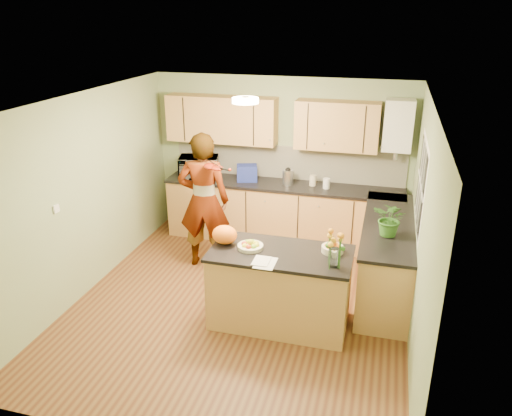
# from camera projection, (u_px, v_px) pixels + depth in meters

# --- Properties ---
(floor) EXTENTS (4.50, 4.50, 0.00)m
(floor) POSITION_uv_depth(u_px,v_px,m) (240.00, 304.00, 6.19)
(floor) COLOR #522B17
(floor) RESTS_ON ground
(ceiling) EXTENTS (4.00, 4.50, 0.02)m
(ceiling) POSITION_uv_depth(u_px,v_px,m) (237.00, 101.00, 5.27)
(ceiling) COLOR white
(ceiling) RESTS_ON wall_back
(wall_back) EXTENTS (4.00, 0.02, 2.50)m
(wall_back) POSITION_uv_depth(u_px,v_px,m) (281.00, 159.00, 7.75)
(wall_back) COLOR gray
(wall_back) RESTS_ON floor
(wall_front) EXTENTS (4.00, 0.02, 2.50)m
(wall_front) POSITION_uv_depth(u_px,v_px,m) (151.00, 320.00, 3.71)
(wall_front) COLOR gray
(wall_front) RESTS_ON floor
(wall_left) EXTENTS (0.02, 4.50, 2.50)m
(wall_left) POSITION_uv_depth(u_px,v_px,m) (86.00, 195.00, 6.22)
(wall_left) COLOR gray
(wall_left) RESTS_ON floor
(wall_right) EXTENTS (0.02, 4.50, 2.50)m
(wall_right) POSITION_uv_depth(u_px,v_px,m) (421.00, 229.00, 5.25)
(wall_right) COLOR gray
(wall_right) RESTS_ON floor
(back_counter) EXTENTS (3.64, 0.62, 0.94)m
(back_counter) POSITION_uv_depth(u_px,v_px,m) (282.00, 213.00, 7.74)
(back_counter) COLOR #B48B48
(back_counter) RESTS_ON floor
(right_counter) EXTENTS (0.62, 2.24, 0.94)m
(right_counter) POSITION_uv_depth(u_px,v_px,m) (386.00, 256.00, 6.37)
(right_counter) COLOR #B48B48
(right_counter) RESTS_ON floor
(splashback) EXTENTS (3.60, 0.02, 0.52)m
(splashback) POSITION_uv_depth(u_px,v_px,m) (287.00, 162.00, 7.73)
(splashback) COLOR white
(splashback) RESTS_ON back_counter
(upper_cabinets) EXTENTS (3.20, 0.34, 0.70)m
(upper_cabinets) POSITION_uv_depth(u_px,v_px,m) (268.00, 122.00, 7.42)
(upper_cabinets) COLOR #B48B48
(upper_cabinets) RESTS_ON wall_back
(boiler) EXTENTS (0.40, 0.30, 0.86)m
(boiler) POSITION_uv_depth(u_px,v_px,m) (398.00, 126.00, 6.96)
(boiler) COLOR white
(boiler) RESTS_ON wall_back
(window_right) EXTENTS (0.01, 1.30, 1.05)m
(window_right) POSITION_uv_depth(u_px,v_px,m) (421.00, 184.00, 5.68)
(window_right) COLOR white
(window_right) RESTS_ON wall_right
(light_switch) EXTENTS (0.02, 0.09, 0.09)m
(light_switch) POSITION_uv_depth(u_px,v_px,m) (56.00, 209.00, 5.66)
(light_switch) COLOR white
(light_switch) RESTS_ON wall_left
(ceiling_lamp) EXTENTS (0.30, 0.30, 0.07)m
(ceiling_lamp) POSITION_uv_depth(u_px,v_px,m) (245.00, 100.00, 5.55)
(ceiling_lamp) COLOR #FFEABF
(ceiling_lamp) RESTS_ON ceiling
(peninsula_island) EXTENTS (1.58, 0.81, 0.91)m
(peninsula_island) POSITION_uv_depth(u_px,v_px,m) (280.00, 287.00, 5.68)
(peninsula_island) COLOR #B48B48
(peninsula_island) RESTS_ON floor
(fruit_dish) EXTENTS (0.29, 0.29, 0.10)m
(fruit_dish) POSITION_uv_depth(u_px,v_px,m) (250.00, 245.00, 5.59)
(fruit_dish) COLOR beige
(fruit_dish) RESTS_ON peninsula_island
(orange_bowl) EXTENTS (0.24, 0.24, 0.14)m
(orange_bowl) POSITION_uv_depth(u_px,v_px,m) (333.00, 247.00, 5.50)
(orange_bowl) COLOR beige
(orange_bowl) RESTS_ON peninsula_island
(flower_vase) EXTENTS (0.25, 0.25, 0.46)m
(flower_vase) POSITION_uv_depth(u_px,v_px,m) (335.00, 240.00, 5.10)
(flower_vase) COLOR silver
(flower_vase) RESTS_ON peninsula_island
(orange_bag) EXTENTS (0.36, 0.33, 0.22)m
(orange_bag) POSITION_uv_depth(u_px,v_px,m) (225.00, 235.00, 5.68)
(orange_bag) COLOR orange
(orange_bag) RESTS_ON peninsula_island
(papers) EXTENTS (0.21, 0.29, 0.01)m
(papers) POSITION_uv_depth(u_px,v_px,m) (265.00, 263.00, 5.27)
(papers) COLOR silver
(papers) RESTS_ON peninsula_island
(violinist) EXTENTS (0.77, 0.58, 1.92)m
(violinist) POSITION_uv_depth(u_px,v_px,m) (204.00, 201.00, 6.84)
(violinist) COLOR #E9B88F
(violinist) RESTS_ON floor
(violin) EXTENTS (0.59, 0.51, 0.15)m
(violin) POSITION_uv_depth(u_px,v_px,m) (211.00, 166.00, 6.38)
(violin) COLOR #491004
(violin) RESTS_ON violinist
(microwave) EXTENTS (0.68, 0.54, 0.33)m
(microwave) POSITION_uv_depth(u_px,v_px,m) (199.00, 167.00, 7.83)
(microwave) COLOR white
(microwave) RESTS_ON back_counter
(blue_box) EXTENTS (0.36, 0.31, 0.25)m
(blue_box) POSITION_uv_depth(u_px,v_px,m) (247.00, 173.00, 7.68)
(blue_box) COLOR navy
(blue_box) RESTS_ON back_counter
(kettle) EXTENTS (0.17, 0.17, 0.31)m
(kettle) POSITION_uv_depth(u_px,v_px,m) (288.00, 176.00, 7.51)
(kettle) COLOR silver
(kettle) RESTS_ON back_counter
(jar_cream) EXTENTS (0.13, 0.13, 0.16)m
(jar_cream) POSITION_uv_depth(u_px,v_px,m) (313.00, 180.00, 7.48)
(jar_cream) COLOR beige
(jar_cream) RESTS_ON back_counter
(jar_white) EXTENTS (0.11, 0.11, 0.15)m
(jar_white) POSITION_uv_depth(u_px,v_px,m) (326.00, 183.00, 7.36)
(jar_white) COLOR white
(jar_white) RESTS_ON back_counter
(potted_plant) EXTENTS (0.49, 0.46, 0.43)m
(potted_plant) POSITION_uv_depth(u_px,v_px,m) (391.00, 219.00, 5.76)
(potted_plant) COLOR #356D24
(potted_plant) RESTS_ON right_counter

